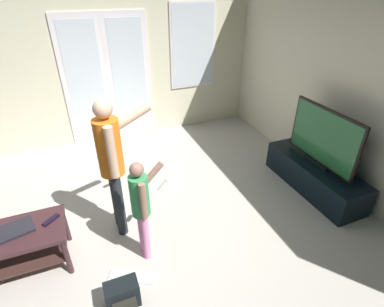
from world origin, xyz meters
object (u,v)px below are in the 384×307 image
Objects in this scene: coffee_table at (10,245)px; person_child at (141,203)px; person_adult at (112,158)px; laptop_closed at (15,229)px; flat_screen_tv at (324,138)px; tv_remote_black at (51,220)px; backpack at (123,295)px; tv_stand at (314,176)px; loose_keyboard at (132,277)px.

person_child reaches higher than coffee_table.
person_adult reaches higher than coffee_table.
flat_screen_tv is at bearing -15.50° from laptop_closed.
person_child is 0.90m from tv_remote_black.
backpack is 0.94× the size of laptop_closed.
person_child is 0.80m from backpack.
laptop_closed is at bearing 22.64° from coffee_table.
tv_stand is at bearing -15.56° from laptop_closed.
flat_screen_tv is 2.74m from loose_keyboard.
loose_keyboard is at bearing -45.26° from laptop_closed.
tv_remote_black is at bearing 178.62° from flat_screen_tv.
person_child is (1.21, -0.27, 0.33)m from coffee_table.
flat_screen_tv is 2.55m from person_adult.
person_adult is at bearing 79.61° from backpack.
laptop_closed is 1.79× the size of tv_remote_black.
person_adult reaches higher than tv_stand.
coffee_table is 0.90× the size of person_child.
tv_stand is at bearing -5.23° from person_adult.
person_adult is 0.56m from person_child.
tv_remote_black reaches higher than backpack.
laptop_closed is (-0.97, -0.16, -0.46)m from person_adult.
backpack is (-2.71, -0.72, -0.65)m from flat_screen_tv.
person_adult is 1.26m from backpack.
person_child is (-2.38, -0.23, 0.47)m from tv_stand.
person_adult is at bearing -28.34° from tv_remote_black.
coffee_table is 0.64× the size of person_adult.
person_adult is at bearing 174.77° from tv_stand.
loose_keyboard is 2.66× the size of tv_remote_black.
person_adult reaches higher than laptop_closed.
flat_screen_tv reaches higher than tv_remote_black.
flat_screen_tv reaches higher than tv_stand.
flat_screen_tv is 3.52m from laptop_closed.
coffee_table is 3.28× the size of laptop_closed.
flat_screen_tv is at bearing 5.63° from person_child.
person_child is at bearing -12.54° from coffee_table.
tv_remote_black is at bearing -12.27° from laptop_closed.
laptop_closed reaches higher than tv_stand.
backpack reaches higher than loose_keyboard.
laptop_closed is at bearing 135.51° from backpack.
flat_screen_tv is at bearing 115.04° from tv_stand.
coffee_table reaches higher than backpack.
loose_keyboard is (-2.59, -0.48, -0.76)m from flat_screen_tv.
flat_screen_tv is at bearing -42.48° from tv_remote_black.
coffee_table is at bearing -171.79° from laptop_closed.
laptop_closed reaches higher than tv_remote_black.
person_adult is (-2.54, 0.23, 0.16)m from flat_screen_tv.
laptop_closed is at bearing 165.11° from person_child.
coffee_table is at bearing 145.42° from tv_remote_black.
flat_screen_tv is 3.22m from tv_remote_black.
laptop_closed is at bearing -170.48° from person_adult.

